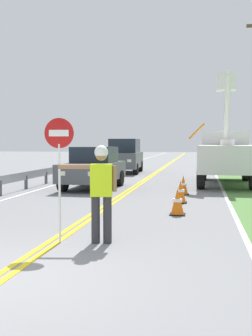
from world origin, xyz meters
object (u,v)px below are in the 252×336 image
object	(u,v)px
flagger_worker	(101,187)
oncoming_suv_second	(125,156)
traffic_cone_tail	(183,185)
utility_bucket_truck	(225,153)
traffic_cone_lead	(178,202)
traffic_cone_mid	(180,192)
stop_sign_paddle	(59,152)
oncoming_sedan_nearest	(93,168)

from	to	relation	value
flagger_worker	oncoming_suv_second	size ratio (longest dim) A/B	0.39
flagger_worker	traffic_cone_tail	xyz separation A→B (m)	(1.22, 7.77, -0.71)
utility_bucket_truck	oncoming_suv_second	distance (m)	8.38
traffic_cone_lead	flagger_worker	bearing A→B (deg)	-110.21
oncoming_suv_second	traffic_cone_mid	world-z (taller)	oncoming_suv_second
stop_sign_paddle	utility_bucket_truck	size ratio (longest dim) A/B	0.34
traffic_cone_tail	traffic_cone_mid	bearing A→B (deg)	-90.10
traffic_cone_mid	traffic_cone_tail	xyz separation A→B (m)	(0.00, 2.13, 0.00)
oncoming_sedan_nearest	traffic_cone_lead	bearing A→B (deg)	-57.87
stop_sign_paddle	traffic_cone_tail	size ratio (longest dim) A/B	3.33
stop_sign_paddle	utility_bucket_truck	distance (m)	13.05
utility_bucket_truck	traffic_cone_tail	world-z (taller)	utility_bucket_truck
utility_bucket_truck	oncoming_suv_second	bearing A→B (deg)	133.24
stop_sign_paddle	oncoming_sedan_nearest	world-z (taller)	stop_sign_paddle
stop_sign_paddle	traffic_cone_lead	xyz separation A→B (m)	(2.00, 3.49, -1.37)
utility_bucket_truck	oncoming_sedan_nearest	xyz separation A→B (m)	(-5.45, -3.04, -0.57)
traffic_cone_lead	traffic_cone_mid	distance (m)	2.26
flagger_worker	oncoming_sedan_nearest	distance (m)	9.68
traffic_cone_lead	utility_bucket_truck	bearing A→B (deg)	79.33
stop_sign_paddle	traffic_cone_lead	bearing A→B (deg)	60.15
flagger_worker	traffic_cone_lead	distance (m)	3.67
flagger_worker	traffic_cone_lead	bearing A→B (deg)	69.79
flagger_worker	oncoming_sedan_nearest	world-z (taller)	flagger_worker
traffic_cone_lead	traffic_cone_tail	bearing A→B (deg)	90.31
traffic_cone_tail	stop_sign_paddle	bearing A→B (deg)	-104.09
flagger_worker	oncoming_suv_second	distance (m)	18.70
utility_bucket_truck	flagger_worker	bearing A→B (deg)	-103.35
flagger_worker	traffic_cone_mid	xyz separation A→B (m)	(1.22, 5.64, -0.71)
flagger_worker	traffic_cone_tail	distance (m)	7.90
stop_sign_paddle	oncoming_suv_second	world-z (taller)	stop_sign_paddle
flagger_worker	stop_sign_paddle	world-z (taller)	stop_sign_paddle
utility_bucket_truck	oncoming_suv_second	xyz separation A→B (m)	(-5.74, 6.10, -0.34)
utility_bucket_truck	traffic_cone_mid	distance (m)	7.05
utility_bucket_truck	traffic_cone_mid	bearing A→B (deg)	-104.33
flagger_worker	utility_bucket_truck	distance (m)	12.74
oncoming_sedan_nearest	traffic_cone_tail	size ratio (longest dim) A/B	5.97
traffic_cone_tail	traffic_cone_lead	bearing A→B (deg)	-89.69
oncoming_sedan_nearest	traffic_cone_lead	xyz separation A→B (m)	(3.75, -5.97, -0.50)
oncoming_suv_second	traffic_cone_mid	size ratio (longest dim) A/B	6.68
oncoming_suv_second	traffic_cone_lead	xyz separation A→B (m)	(4.04, -15.12, -0.72)
utility_bucket_truck	traffic_cone_mid	size ratio (longest dim) A/B	9.81
oncoming_suv_second	traffic_cone_lead	world-z (taller)	oncoming_suv_second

